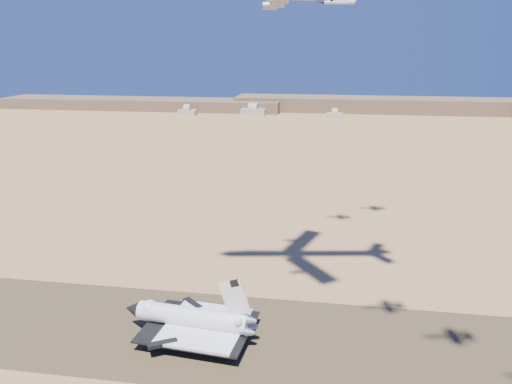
# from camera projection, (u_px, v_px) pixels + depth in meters

# --- Properties ---
(ground) EXTENTS (1200.00, 1200.00, 0.00)m
(ground) POSITION_uv_depth(u_px,v_px,m) (191.00, 333.00, 151.79)
(ground) COLOR #A7764A
(ground) RESTS_ON ground
(runway) EXTENTS (600.00, 50.00, 0.06)m
(runway) POSITION_uv_depth(u_px,v_px,m) (191.00, 333.00, 151.78)
(runway) COLOR #4C3B26
(runway) RESTS_ON ground
(ridgeline) EXTENTS (960.00, 90.00, 18.00)m
(ridgeline) POSITION_uv_depth(u_px,v_px,m) (355.00, 107.00, 639.11)
(ridgeline) COLOR brown
(ridgeline) RESTS_ON ground
(hangars) EXTENTS (200.50, 29.50, 30.00)m
(hangars) POSITION_uv_depth(u_px,v_px,m) (249.00, 112.00, 612.99)
(hangars) COLOR #9E998C
(hangars) RESTS_ON ground
(shuttle) EXTENTS (41.77, 28.11, 20.52)m
(shuttle) POSITION_uv_depth(u_px,v_px,m) (191.00, 319.00, 148.97)
(shuttle) COLOR silver
(shuttle) RESTS_ON runway
(crew_a) EXTENTS (0.48, 0.63, 1.56)m
(crew_a) POSITION_uv_depth(u_px,v_px,m) (202.00, 346.00, 143.85)
(crew_a) COLOR #C56E0B
(crew_a) RESTS_ON runway
(crew_b) EXTENTS (0.83, 0.92, 1.64)m
(crew_b) POSITION_uv_depth(u_px,v_px,m) (219.00, 348.00, 143.07)
(crew_b) COLOR #C56E0B
(crew_b) RESTS_ON runway
(crew_c) EXTENTS (0.87, 1.10, 1.67)m
(crew_c) POSITION_uv_depth(u_px,v_px,m) (216.00, 352.00, 141.10)
(crew_c) COLOR #C56E0B
(crew_c) RESTS_ON runway
(chase_jet_d) EXTENTS (14.05, 7.73, 3.51)m
(chase_jet_d) POSITION_uv_depth(u_px,v_px,m) (338.00, 2.00, 184.94)
(chase_jet_d) COLOR silver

